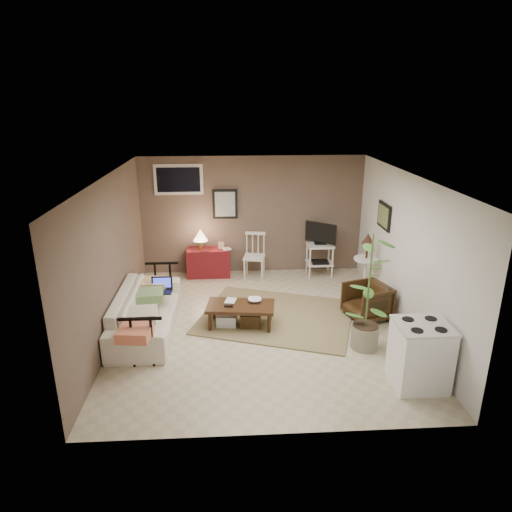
{
  "coord_description": "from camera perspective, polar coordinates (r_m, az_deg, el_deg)",
  "views": [
    {
      "loc": [
        -0.47,
        -6.53,
        3.45
      ],
      "look_at": [
        -0.06,
        0.35,
        1.07
      ],
      "focal_mm": 32.0,
      "sensor_mm": 36.0,
      "label": 1
    }
  ],
  "objects": [
    {
      "name": "potted_plant",
      "position": [
        6.59,
        13.9,
        -3.96
      ],
      "size": [
        0.44,
        0.44,
        1.76
      ],
      "color": "gray",
      "rests_on": "floor"
    },
    {
      "name": "sofa_pillows",
      "position": [
        7.05,
        -13.63,
        -6.02
      ],
      "size": [
        0.42,
        2.08,
        0.15
      ],
      "primitive_type": null,
      "color": "beige",
      "rests_on": "sofa"
    },
    {
      "name": "window",
      "position": [
        9.18,
        -9.66,
        9.39
      ],
      "size": [
        0.96,
        0.03,
        0.6
      ],
      "primitive_type": "cube",
      "color": "silver"
    },
    {
      "name": "rug",
      "position": [
        7.68,
        2.57,
        -7.55
      ],
      "size": [
        2.92,
        2.61,
        0.02
      ],
      "primitive_type": "cube",
      "rotation": [
        0.0,
        0.0,
        -0.33
      ],
      "color": "olive",
      "rests_on": "floor"
    },
    {
      "name": "art_back",
      "position": [
        9.22,
        -3.89,
        6.5
      ],
      "size": [
        0.5,
        0.03,
        0.6
      ],
      "primitive_type": "cube",
      "color": "black"
    },
    {
      "name": "laptop",
      "position": [
        7.58,
        -11.7,
        -3.82
      ],
      "size": [
        0.34,
        0.24,
        0.23
      ],
      "color": "black",
      "rests_on": "sofa"
    },
    {
      "name": "sofa",
      "position": [
        7.33,
        -13.66,
        -5.88
      ],
      "size": [
        0.64,
        2.19,
        0.86
      ],
      "primitive_type": "imported",
      "rotation": [
        0.0,
        0.0,
        1.57
      ],
      "color": "beige",
      "rests_on": "floor"
    },
    {
      "name": "coffee_table",
      "position": [
        7.29,
        -2.0,
        -7.21
      ],
      "size": [
        1.12,
        0.68,
        0.4
      ],
      "color": "#3D2010",
      "rests_on": "floor"
    },
    {
      "name": "red_console",
      "position": [
        9.32,
        -6.02,
        -0.49
      ],
      "size": [
        0.87,
        0.39,
        1.0
      ],
      "color": "maroon",
      "rests_on": "floor"
    },
    {
      "name": "side_table",
      "position": [
        8.49,
        13.64,
        -0.13
      ],
      "size": [
        0.44,
        0.44,
        1.19
      ],
      "color": "silver",
      "rests_on": "floor"
    },
    {
      "name": "tv_stand",
      "position": [
        9.32,
        8.01,
        0.98
      ],
      "size": [
        0.56,
        0.44,
        1.11
      ],
      "color": "silver",
      "rests_on": "floor"
    },
    {
      "name": "armchair",
      "position": [
        7.74,
        13.73,
        -5.35
      ],
      "size": [
        0.76,
        0.79,
        0.65
      ],
      "primitive_type": "imported",
      "rotation": [
        0.0,
        0.0,
        -1.25
      ],
      "color": "#311D0D",
      "rests_on": "floor"
    },
    {
      "name": "sofa_end_rails",
      "position": [
        7.33,
        -12.64,
        -6.3
      ],
      "size": [
        0.59,
        2.19,
        0.74
      ],
      "primitive_type": null,
      "color": "black",
      "rests_on": "floor"
    },
    {
      "name": "floor",
      "position": [
        7.4,
        0.6,
        -8.73
      ],
      "size": [
        5.0,
        5.0,
        0.0
      ],
      "primitive_type": "plane",
      "color": "#C1B293",
      "rests_on": "ground"
    },
    {
      "name": "stove",
      "position": [
        6.17,
        19.82,
        -11.54
      ],
      "size": [
        0.66,
        0.61,
        0.86
      ],
      "color": "white",
      "rests_on": "floor"
    },
    {
      "name": "spindle_chair",
      "position": [
        9.2,
        -0.21,
        -0.12
      ],
      "size": [
        0.48,
        0.48,
        0.91
      ],
      "color": "silver",
      "rests_on": "floor"
    },
    {
      "name": "book_table",
      "position": [
        7.32,
        -3.84,
        -4.81
      ],
      "size": [
        0.16,
        0.06,
        0.23
      ],
      "primitive_type": "imported",
      "rotation": [
        0.0,
        0.0,
        -0.24
      ],
      "color": "#3D2010",
      "rests_on": "coffee_table"
    },
    {
      "name": "art_right",
      "position": [
        8.27,
        15.73,
        4.85
      ],
      "size": [
        0.03,
        0.6,
        0.45
      ],
      "primitive_type": "cube",
      "color": "black"
    },
    {
      "name": "book_console",
      "position": [
        9.16,
        -4.2,
        1.44
      ],
      "size": [
        0.16,
        0.06,
        0.21
      ],
      "primitive_type": "imported",
      "rotation": [
        0.0,
        0.0,
        0.26
      ],
      "color": "#3D2010",
      "rests_on": "red_console"
    },
    {
      "name": "bowl",
      "position": [
        7.28,
        -0.16,
        -4.94
      ],
      "size": [
        0.22,
        0.06,
        0.22
      ],
      "primitive_type": "imported",
      "rotation": [
        0.0,
        0.0,
        -0.03
      ],
      "color": "#3D2010",
      "rests_on": "coffee_table"
    }
  ]
}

